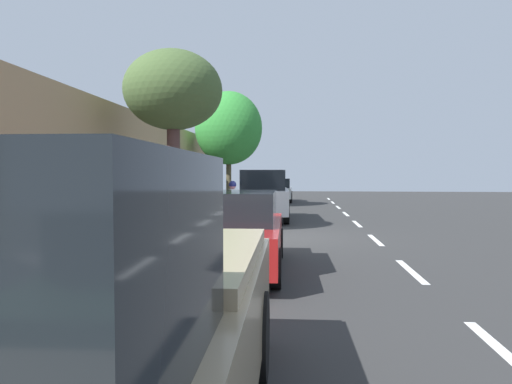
% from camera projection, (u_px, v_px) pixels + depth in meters
% --- Properties ---
extents(ground, '(69.51, 69.51, 0.00)m').
position_uv_depth(ground, '(277.00, 237.00, 13.80)').
color(ground, '#2F2F2F').
extents(sidewalk, '(3.39, 43.44, 0.15)m').
position_uv_depth(sidewalk, '(158.00, 233.00, 14.12)').
color(sidewalk, '#9B9294').
rests_on(sidewalk, ground).
extents(curb_edge, '(0.16, 43.44, 0.15)m').
position_uv_depth(curb_edge, '(216.00, 234.00, 13.96)').
color(curb_edge, gray).
rests_on(curb_edge, ground).
extents(lane_stripe_centre, '(0.14, 44.20, 0.01)m').
position_uv_depth(lane_stripe_centre, '(375.00, 240.00, 13.17)').
color(lane_stripe_centre, white).
rests_on(lane_stripe_centre, ground).
extents(lane_stripe_bike_edge, '(0.12, 43.44, 0.01)m').
position_uv_depth(lane_stripe_bike_edge, '(265.00, 237.00, 13.83)').
color(lane_stripe_bike_edge, white).
rests_on(lane_stripe_bike_edge, ground).
extents(building_facade, '(0.50, 43.44, 4.13)m').
position_uv_depth(building_facade, '(94.00, 167.00, 14.22)').
color(building_facade, tan).
rests_on(building_facade, ground).
extents(parked_sedan_white_nearest, '(1.87, 4.41, 1.52)m').
position_uv_depth(parked_sedan_white_nearest, '(278.00, 190.00, 30.56)').
color(parked_sedan_white_nearest, white).
rests_on(parked_sedan_white_nearest, ground).
extents(parked_suv_silver_second, '(2.15, 4.79, 1.99)m').
position_uv_depth(parked_suv_silver_second, '(264.00, 194.00, 18.72)').
color(parked_suv_silver_second, '#B7BABF').
rests_on(parked_suv_silver_second, ground).
extents(parked_sedan_red_mid, '(1.92, 4.44, 1.52)m').
position_uv_depth(parked_sedan_red_mid, '(234.00, 232.00, 9.03)').
color(parked_sedan_red_mid, maroon).
rests_on(parked_sedan_red_mid, ground).
extents(parked_pickup_tan_far, '(2.11, 5.34, 1.95)m').
position_uv_depth(parked_pickup_tan_far, '(68.00, 352.00, 2.56)').
color(parked_pickup_tan_far, tan).
rests_on(parked_pickup_tan_far, ground).
extents(bicycle_at_curb, '(1.68, 0.60, 0.75)m').
position_uv_depth(bicycle_at_curb, '(237.00, 220.00, 15.05)').
color(bicycle_at_curb, black).
rests_on(bicycle_at_curb, ground).
extents(cyclist_with_backpack, '(0.49, 0.59, 1.62)m').
position_uv_depth(cyclist_with_backpack, '(232.00, 200.00, 15.49)').
color(cyclist_with_backpack, '#C6B284').
rests_on(cyclist_with_backpack, ground).
extents(street_tree_near_cyclist, '(3.65, 3.65, 6.15)m').
position_uv_depth(street_tree_near_cyclist, '(229.00, 128.00, 25.59)').
color(street_tree_near_cyclist, '#4B442F').
rests_on(street_tree_near_cyclist, sidewalk).
extents(street_tree_mid_block, '(2.99, 2.99, 5.45)m').
position_uv_depth(street_tree_mid_block, '(173.00, 92.00, 14.31)').
color(street_tree_mid_block, '#503632').
rests_on(street_tree_mid_block, sidewalk).
extents(fire_hydrant, '(0.22, 0.22, 0.84)m').
position_uv_depth(fire_hydrant, '(241.00, 199.00, 23.61)').
color(fire_hydrant, red).
rests_on(fire_hydrant, sidewalk).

